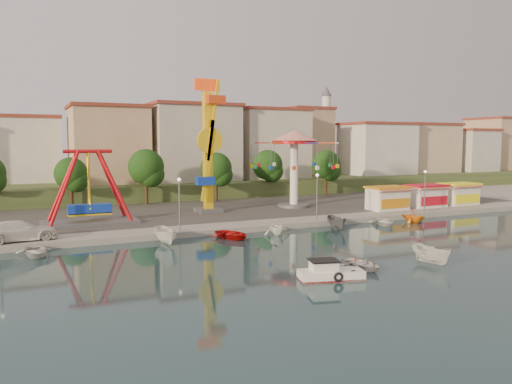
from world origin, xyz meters
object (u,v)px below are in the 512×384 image
wave_swinger (294,151)px  rowboat_a (362,264)px  kamikaze_tower (209,148)px  pirate_ship_ride (89,189)px  van (19,231)px  skiff (431,255)px  cabin_motorboat (329,274)px

wave_swinger → rowboat_a: wave_swinger is taller
kamikaze_tower → wave_swinger: bearing=1.1°
pirate_ship_ride → wave_swinger: 27.34m
pirate_ship_ride → rowboat_a: 31.40m
pirate_ship_ride → van: (-6.91, -7.54, -2.88)m
kamikaze_tower → van: size_ratio=2.63×
rowboat_a → van: size_ratio=0.56×
skiff → kamikaze_tower: bearing=104.8°
pirate_ship_ride → cabin_motorboat: bearing=-66.7°
cabin_motorboat → kamikaze_tower: bearing=100.1°
cabin_motorboat → skiff: size_ratio=1.20×
pirate_ship_ride → kamikaze_tower: 15.45m
cabin_motorboat → rowboat_a: size_ratio=1.34×
skiff → van: (-28.53, 20.31, 0.76)m
wave_swinger → pirate_ship_ride: bearing=-174.2°
pirate_ship_ride → rowboat_a: bearing=-59.3°
wave_swinger → rowboat_a: bearing=-110.5°
pirate_ship_ride → kamikaze_tower: (14.65, 2.49, 4.21)m
wave_swinger → van: (-33.84, -10.27, -6.68)m
pirate_ship_ride → cabin_motorboat: pirate_ship_ride is taller
pirate_ship_ride → kamikaze_tower: kamikaze_tower is taller
skiff → pirate_ship_ride: bearing=129.7°
skiff → van: 35.03m
wave_swinger → skiff: (-5.31, -30.57, -7.45)m
kamikaze_tower → skiff: kamikaze_tower is taller
cabin_motorboat → van: (-19.02, 20.63, 1.10)m
pirate_ship_ride → skiff: 35.45m
wave_swinger → cabin_motorboat: (-14.82, -30.89, -7.78)m
van → kamikaze_tower: bearing=-72.6°
skiff → rowboat_a: bearing=171.3°
pirate_ship_ride → van: pirate_ship_ride is taller
pirate_ship_ride → cabin_motorboat: size_ratio=2.14×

